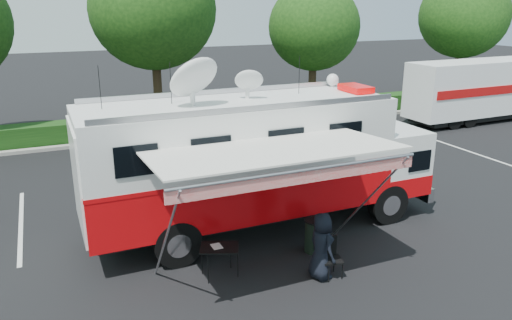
{
  "coord_description": "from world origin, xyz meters",
  "views": [
    {
      "loc": [
        -5.51,
        -12.13,
        6.26
      ],
      "look_at": [
        0.0,
        0.5,
        1.9
      ],
      "focal_mm": 35.0,
      "sensor_mm": 36.0,
      "label": 1
    }
  ],
  "objects_px": {
    "folding_table": "(219,249)",
    "semi_trailer": "(493,88)",
    "command_truck": "(260,160)",
    "trash_bin": "(315,235)"
  },
  "relations": [
    {
      "from": "folding_table",
      "to": "semi_trailer",
      "type": "distance_m",
      "value": 21.83
    },
    {
      "from": "command_truck",
      "to": "trash_bin",
      "type": "distance_m",
      "value": 2.6
    },
    {
      "from": "folding_table",
      "to": "trash_bin",
      "type": "xyz_separation_m",
      "value": [
        2.71,
        0.17,
        -0.26
      ]
    },
    {
      "from": "command_truck",
      "to": "trash_bin",
      "type": "relative_size",
      "value": 11.21
    },
    {
      "from": "command_truck",
      "to": "trash_bin",
      "type": "height_order",
      "value": "command_truck"
    },
    {
      "from": "command_truck",
      "to": "semi_trailer",
      "type": "relative_size",
      "value": 0.93
    },
    {
      "from": "folding_table",
      "to": "semi_trailer",
      "type": "relative_size",
      "value": 0.1
    },
    {
      "from": "semi_trailer",
      "to": "command_truck",
      "type": "bearing_deg",
      "value": -156.13
    },
    {
      "from": "folding_table",
      "to": "command_truck",
      "type": "bearing_deg",
      "value": 46.34
    },
    {
      "from": "semi_trailer",
      "to": "folding_table",
      "type": "bearing_deg",
      "value": -153.24
    }
  ]
}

